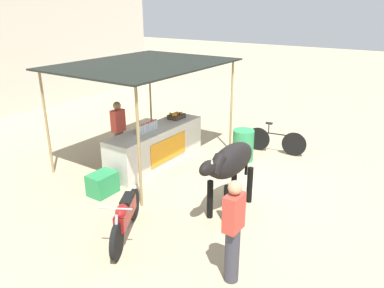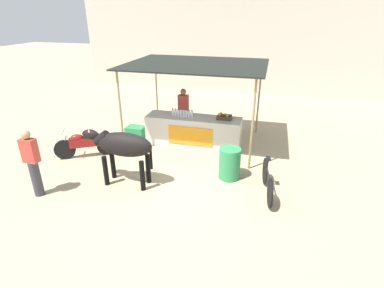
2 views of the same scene
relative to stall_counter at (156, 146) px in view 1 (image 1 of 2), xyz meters
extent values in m
plane|color=tan|center=(0.00, -2.20, -0.48)|extent=(60.00, 60.00, 0.00)
cube|color=beige|center=(0.00, 0.00, 0.00)|extent=(3.00, 0.80, 0.96)
cube|color=orange|center=(0.00, -0.41, 0.00)|extent=(1.40, 0.02, 0.58)
cube|color=black|center=(0.00, 0.30, 2.06)|extent=(4.20, 3.20, 0.04)
cylinder|color=#997F51|center=(-1.89, -1.14, 0.79)|extent=(0.06, 0.06, 2.54)
cylinder|color=#997F51|center=(1.89, -1.14, 0.79)|extent=(0.06, 0.06, 2.54)
cylinder|color=#997F51|center=(-1.89, 1.74, 0.79)|extent=(0.06, 0.06, 2.54)
cylinder|color=#997F51|center=(1.89, 1.74, 0.79)|extent=(0.06, 0.06, 2.54)
cylinder|color=silver|center=(-0.67, -0.05, 0.59)|extent=(0.07, 0.07, 0.22)
cylinder|color=red|center=(-0.67, -0.05, 0.71)|extent=(0.04, 0.04, 0.03)
cylinder|color=silver|center=(-0.58, -0.05, 0.59)|extent=(0.07, 0.07, 0.22)
cylinder|color=red|center=(-0.58, -0.05, 0.71)|extent=(0.04, 0.04, 0.03)
cylinder|color=silver|center=(-0.48, -0.05, 0.59)|extent=(0.07, 0.07, 0.22)
cylinder|color=red|center=(-0.48, -0.05, 0.71)|extent=(0.04, 0.04, 0.03)
cylinder|color=silver|center=(-0.40, -0.05, 0.59)|extent=(0.07, 0.07, 0.22)
cylinder|color=red|center=(-0.40, -0.05, 0.71)|extent=(0.04, 0.04, 0.03)
cylinder|color=silver|center=(-0.30, -0.05, 0.59)|extent=(0.07, 0.07, 0.22)
cylinder|color=red|center=(-0.30, -0.05, 0.71)|extent=(0.04, 0.04, 0.03)
cylinder|color=silver|center=(-0.21, -0.05, 0.59)|extent=(0.07, 0.07, 0.22)
cylinder|color=red|center=(-0.21, -0.05, 0.71)|extent=(0.04, 0.04, 0.03)
cylinder|color=silver|center=(-0.12, -0.05, 0.59)|extent=(0.07, 0.07, 0.22)
cylinder|color=red|center=(-0.12, -0.05, 0.71)|extent=(0.04, 0.04, 0.03)
cylinder|color=silver|center=(-0.03, -0.05, 0.59)|extent=(0.07, 0.07, 0.22)
cylinder|color=red|center=(-0.03, -0.05, 0.71)|extent=(0.04, 0.04, 0.03)
cube|color=#3F3326|center=(0.97, 0.05, 0.54)|extent=(0.44, 0.32, 0.12)
sphere|color=#8CB22D|center=(1.07, -0.04, 0.63)|extent=(0.08, 0.08, 0.08)
sphere|color=orange|center=(0.87, 0.07, 0.63)|extent=(0.08, 0.08, 0.08)
sphere|color=#8CB22D|center=(0.84, 0.16, 0.63)|extent=(0.08, 0.08, 0.08)
sphere|color=orange|center=(0.83, -0.02, 0.63)|extent=(0.08, 0.08, 0.08)
sphere|color=#B21E19|center=(0.93, -0.02, 0.63)|extent=(0.08, 0.08, 0.08)
sphere|color=#8CB22D|center=(1.02, 0.06, 0.63)|extent=(0.08, 0.08, 0.08)
sphere|color=orange|center=(0.98, 0.07, 0.63)|extent=(0.08, 0.08, 0.08)
sphere|color=orange|center=(0.97, 0.06, 0.63)|extent=(0.08, 0.08, 0.08)
sphere|color=orange|center=(0.80, 0.03, 0.63)|extent=(0.08, 0.08, 0.08)
cylinder|color=#383842|center=(-0.55, 0.75, -0.04)|extent=(0.22, 0.22, 0.88)
cube|color=#BF3F33|center=(-0.55, 0.75, 0.68)|extent=(0.34, 0.20, 0.56)
sphere|color=#8C6647|center=(-0.55, 0.75, 1.07)|extent=(0.20, 0.20, 0.20)
cube|color=#268C4C|center=(-1.97, -0.10, -0.24)|extent=(0.60, 0.44, 0.48)
cylinder|color=#2D8C51|center=(1.43, -1.77, -0.06)|extent=(0.55, 0.55, 0.83)
ellipsoid|color=black|center=(-1.00, -2.72, 0.60)|extent=(1.40, 0.52, 0.60)
cylinder|color=black|center=(-1.49, -2.90, -0.09)|extent=(0.12, 0.12, 0.78)
cylinder|color=black|center=(-1.49, -2.53, -0.09)|extent=(0.12, 0.12, 0.78)
cylinder|color=black|center=(-0.51, -2.90, -0.09)|extent=(0.12, 0.12, 0.78)
cylinder|color=black|center=(-0.51, -2.53, -0.09)|extent=(0.12, 0.12, 0.78)
cylinder|color=black|center=(-1.60, -2.72, 0.71)|extent=(0.45, 0.24, 0.41)
ellipsoid|color=black|center=(-1.90, -2.72, 0.77)|extent=(0.44, 0.22, 0.26)
cone|color=beige|center=(-1.88, -2.79, 0.91)|extent=(0.05, 0.05, 0.10)
cone|color=beige|center=(-1.88, -2.65, 0.91)|extent=(0.05, 0.05, 0.10)
cylinder|color=black|center=(-0.34, -2.72, 0.33)|extent=(0.06, 0.06, 0.60)
cylinder|color=black|center=(-3.39, -1.92, -0.18)|extent=(0.56, 0.36, 0.60)
cylinder|color=black|center=(-2.34, -1.34, -0.18)|extent=(0.56, 0.36, 0.60)
cube|color=maroon|center=(-2.86, -1.63, 0.00)|extent=(0.87, 0.60, 0.28)
ellipsoid|color=maroon|center=(-3.06, -1.74, 0.16)|extent=(0.41, 0.35, 0.20)
cube|color=black|center=(-2.71, -1.55, 0.16)|extent=(0.47, 0.37, 0.10)
cylinder|color=#99999E|center=(-3.34, -1.90, 0.40)|extent=(0.29, 0.50, 0.03)
cylinder|color=#99999E|center=(-3.37, -1.92, 0.02)|extent=(0.20, 0.14, 0.49)
cylinder|color=black|center=(2.47, -2.78, -0.15)|extent=(0.14, 0.66, 0.66)
cylinder|color=black|center=(2.33, -1.79, -0.15)|extent=(0.14, 0.66, 0.66)
cylinder|color=black|center=(2.40, -2.29, 0.07)|extent=(0.16, 0.85, 0.04)
cylinder|color=black|center=(2.37, -2.07, 0.19)|extent=(0.03, 0.03, 0.28)
cube|color=black|center=(2.37, -2.07, 0.35)|extent=(0.13, 0.19, 0.04)
cylinder|color=#383842|center=(-2.82, -3.72, -0.04)|extent=(0.22, 0.22, 0.88)
cube|color=#BF3F33|center=(-2.82, -3.72, 0.68)|extent=(0.34, 0.20, 0.56)
sphere|color=tan|center=(-2.82, -3.72, 1.07)|extent=(0.20, 0.20, 0.20)
camera|label=1|loc=(-6.94, -5.79, 3.42)|focal=35.00mm
camera|label=2|loc=(2.24, -8.62, 3.54)|focal=28.00mm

